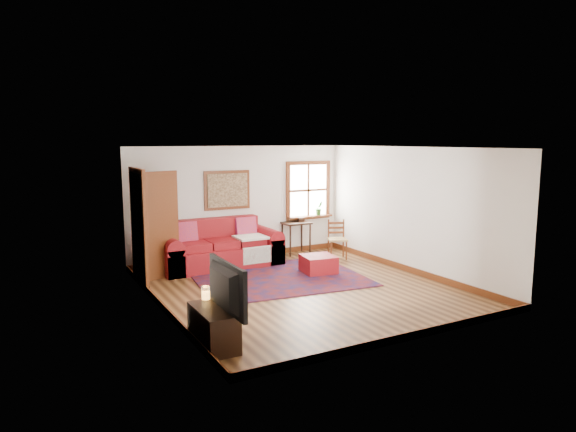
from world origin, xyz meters
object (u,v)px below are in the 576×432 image
ladder_back_chair (337,238)px  media_cabinet (213,327)px  red_ottoman (318,264)px  side_table (296,227)px  red_leather_sofa (220,251)px

ladder_back_chair → media_cabinet: size_ratio=0.95×
red_ottoman → side_table: bearing=83.2°
side_table → media_cabinet: side_table is taller
red_leather_sofa → side_table: (1.99, 0.27, 0.30)m
red_ottoman → media_cabinet: media_cabinet is taller
red_ottoman → red_leather_sofa: bearing=144.5°
red_leather_sofa → media_cabinet: (-1.61, -3.94, -0.08)m
red_leather_sofa → media_cabinet: 4.25m
ladder_back_chair → media_cabinet: (-4.19, -3.40, -0.22)m
red_ottoman → side_table: size_ratio=0.82×
media_cabinet → ladder_back_chair: bearing=39.0°
red_leather_sofa → red_ottoman: size_ratio=4.08×
red_leather_sofa → side_table: size_ratio=3.37×
media_cabinet → red_ottoman: bearing=38.4°
ladder_back_chair → red_ottoman: bearing=-139.1°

